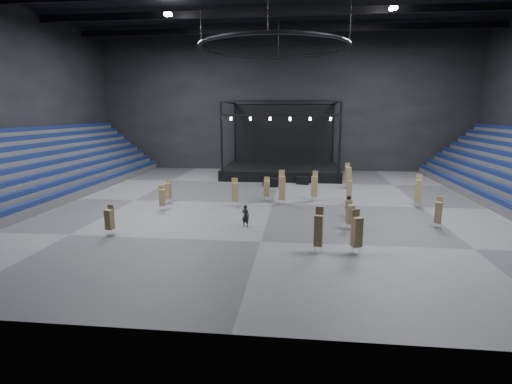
# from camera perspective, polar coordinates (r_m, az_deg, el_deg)

# --- Properties ---
(floor) EXTENTS (50.00, 50.00, 0.00)m
(floor) POSITION_cam_1_polar(r_m,az_deg,el_deg) (34.80, 2.39, -1.66)
(floor) COLOR #555558
(floor) RESTS_ON ground
(wall_back) EXTENTS (50.00, 0.20, 18.00)m
(wall_back) POSITION_cam_1_polar(r_m,az_deg,el_deg) (54.89, 4.04, 12.55)
(wall_back) COLOR black
(wall_back) RESTS_ON ground
(wall_front) EXTENTS (50.00, 0.20, 18.00)m
(wall_front) POSITION_cam_1_polar(r_m,az_deg,el_deg) (13.09, -4.01, 16.45)
(wall_front) COLOR black
(wall_front) RESTS_ON ground
(bleachers_left) EXTENTS (7.20, 40.00, 6.40)m
(bleachers_left) POSITION_cam_1_polar(r_m,az_deg,el_deg) (42.65, -30.05, 1.60)
(bleachers_left) COLOR #474749
(bleachers_left) RESTS_ON floor
(stage) EXTENTS (14.00, 10.00, 9.20)m
(stage) POSITION_cam_1_polar(r_m,az_deg,el_deg) (50.52, 3.69, 4.08)
(stage) COLOR black
(stage) RESTS_ON floor
(truss_ring) EXTENTS (12.30, 12.30, 5.15)m
(truss_ring) POSITION_cam_1_polar(r_m,az_deg,el_deg) (34.30, 2.58, 20.01)
(truss_ring) COLOR black
(truss_ring) RESTS_ON ceiling
(flight_case_left) EXTENTS (1.17, 0.87, 0.70)m
(flight_case_left) POSITION_cam_1_polar(r_m,az_deg,el_deg) (43.60, 1.70, 1.47)
(flight_case_left) COLOR black
(flight_case_left) RESTS_ON floor
(flight_case_mid) EXTENTS (1.47, 0.89, 0.92)m
(flight_case_mid) POSITION_cam_1_polar(r_m,az_deg,el_deg) (42.55, 2.48, 1.37)
(flight_case_mid) COLOR black
(flight_case_mid) RESTS_ON floor
(flight_case_right) EXTENTS (1.42, 0.93, 0.87)m
(flight_case_right) POSITION_cam_1_polar(r_m,az_deg,el_deg) (44.21, 6.68, 1.64)
(flight_case_right) COLOR black
(flight_case_right) RESTS_ON floor
(chair_stack_0) EXTENTS (0.65, 0.65, 2.51)m
(chair_stack_0) POSITION_cam_1_polar(r_m,az_deg,el_deg) (23.08, 14.20, -5.44)
(chair_stack_0) COLOR silver
(chair_stack_0) RESTS_ON floor
(chair_stack_1) EXTENTS (0.60, 0.60, 2.71)m
(chair_stack_1) POSITION_cam_1_polar(r_m,az_deg,el_deg) (35.92, 8.35, 0.89)
(chair_stack_1) COLOR silver
(chair_stack_1) RESTS_ON floor
(chair_stack_2) EXTENTS (0.61, 0.61, 2.00)m
(chair_stack_2) POSITION_cam_1_polar(r_m,az_deg,el_deg) (27.78, 13.31, -3.05)
(chair_stack_2) COLOR silver
(chair_stack_2) RESTS_ON floor
(chair_stack_3) EXTENTS (0.61, 0.61, 2.98)m
(chair_stack_3) POSITION_cam_1_polar(r_m,az_deg,el_deg) (34.20, 3.73, 0.68)
(chair_stack_3) COLOR silver
(chair_stack_3) RESTS_ON floor
(chair_stack_4) EXTENTS (0.55, 0.55, 2.63)m
(chair_stack_4) POSITION_cam_1_polar(r_m,az_deg,el_deg) (22.81, 8.93, -5.33)
(chair_stack_4) COLOR silver
(chair_stack_4) RESTS_ON floor
(chair_stack_5) EXTENTS (0.64, 0.64, 2.39)m
(chair_stack_5) POSITION_cam_1_polar(r_m,az_deg,el_deg) (33.60, -3.03, 0.08)
(chair_stack_5) COLOR silver
(chair_stack_5) RESTS_ON floor
(chair_stack_6) EXTENTS (0.55, 0.55, 1.98)m
(chair_stack_6) POSITION_cam_1_polar(r_m,az_deg,el_deg) (27.46, -20.19, -3.64)
(chair_stack_6) COLOR silver
(chair_stack_6) RESTS_ON floor
(chair_stack_7) EXTENTS (0.62, 0.62, 2.04)m
(chair_stack_7) POSITION_cam_1_polar(r_m,az_deg,el_deg) (33.03, -13.28, -0.73)
(chair_stack_7) COLOR silver
(chair_stack_7) RESTS_ON floor
(chair_stack_8) EXTENTS (0.52, 0.52, 2.37)m
(chair_stack_8) POSITION_cam_1_polar(r_m,az_deg,el_deg) (35.75, 13.16, 0.39)
(chair_stack_8) COLOR silver
(chair_stack_8) RESTS_ON floor
(chair_stack_9) EXTENTS (0.57, 0.57, 2.18)m
(chair_stack_9) POSITION_cam_1_polar(r_m,az_deg,el_deg) (29.96, 24.61, -2.62)
(chair_stack_9) COLOR silver
(chair_stack_9) RESTS_ON floor
(chair_stack_10) EXTENTS (0.50, 0.50, 2.15)m
(chair_stack_10) POSITION_cam_1_polar(r_m,az_deg,el_deg) (35.69, 1.55, 0.56)
(chair_stack_10) COLOR silver
(chair_stack_10) RESTS_ON floor
(chair_stack_11) EXTENTS (0.60, 0.60, 2.72)m
(chair_stack_11) POSITION_cam_1_polar(r_m,az_deg,el_deg) (36.11, 22.17, 0.23)
(chair_stack_11) COLOR silver
(chair_stack_11) RESTS_ON floor
(chair_stack_12) EXTENTS (0.67, 0.67, 2.65)m
(chair_stack_12) POSITION_cam_1_polar(r_m,az_deg,el_deg) (42.63, 12.99, 2.35)
(chair_stack_12) COLOR silver
(chair_stack_12) RESTS_ON floor
(chair_stack_13) EXTENTS (0.50, 0.50, 2.04)m
(chair_stack_13) POSITION_cam_1_polar(r_m,az_deg,el_deg) (35.73, -12.43, 0.19)
(chair_stack_13) COLOR silver
(chair_stack_13) RESTS_ON floor
(man_center) EXTENTS (0.66, 0.56, 1.55)m
(man_center) POSITION_cam_1_polar(r_m,az_deg,el_deg) (27.68, -1.50, -3.42)
(man_center) COLOR black
(man_center) RESTS_ON floor
(crew_member) EXTENTS (0.66, 0.83, 1.64)m
(crew_member) POSITION_cam_1_polar(r_m,az_deg,el_deg) (30.98, 13.14, -2.03)
(crew_member) COLOR black
(crew_member) RESTS_ON floor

